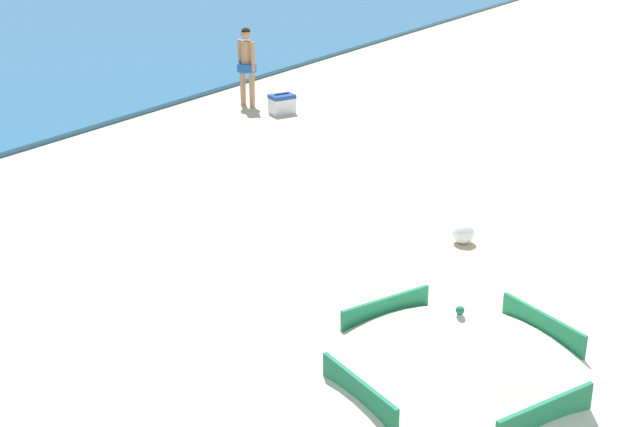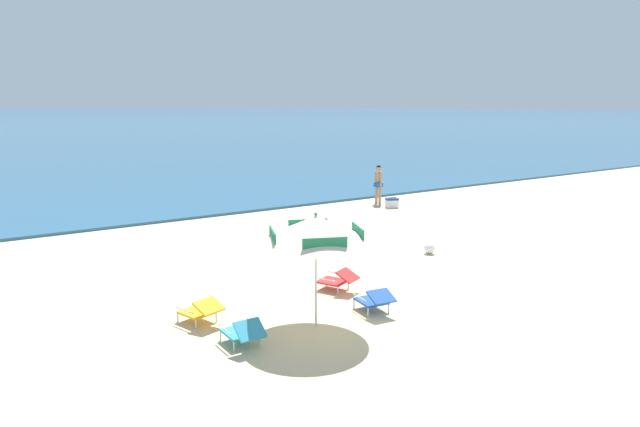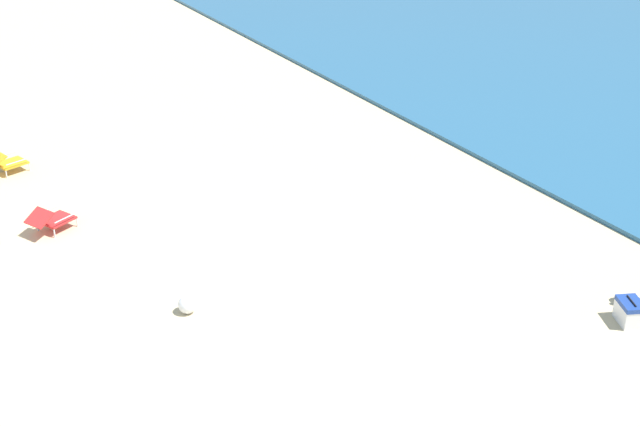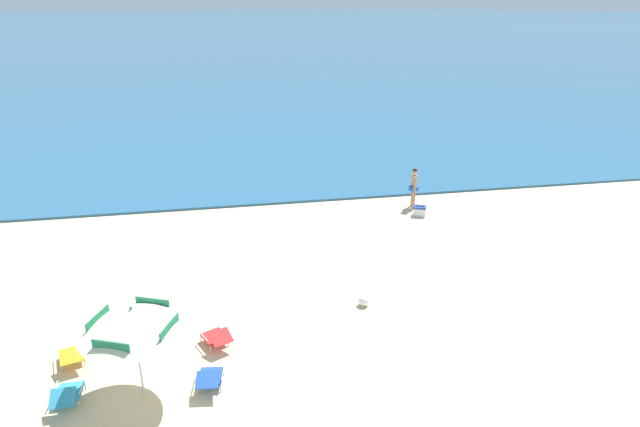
{
  "view_description": "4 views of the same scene",
  "coord_description": "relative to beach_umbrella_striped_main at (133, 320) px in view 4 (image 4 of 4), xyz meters",
  "views": [
    {
      "loc": [
        -8.5,
        -0.71,
        4.97
      ],
      "look_at": [
        0.4,
        5.47,
        0.66
      ],
      "focal_mm": 50.5,
      "sensor_mm": 36.0,
      "label": 1
    },
    {
      "loc": [
        -9.27,
        -6.88,
        4.17
      ],
      "look_at": [
        0.41,
        7.41,
        0.82
      ],
      "focal_mm": 31.48,
      "sensor_mm": 36.0,
      "label": 2
    },
    {
      "loc": [
        13.72,
        -0.22,
        8.06
      ],
      "look_at": [
        1.9,
        6.78,
        1.15
      ],
      "focal_mm": 49.21,
      "sensor_mm": 36.0,
      "label": 3
    },
    {
      "loc": [
        -1.61,
        -8.13,
        7.9
      ],
      "look_at": [
        1.4,
        7.74,
        1.43
      ],
      "focal_mm": 29.48,
      "sensor_mm": 36.0,
      "label": 4
    }
  ],
  "objects": [
    {
      "name": "lounge_chair_spare_folded",
      "position": [
        1.42,
        -0.04,
        -1.64
      ],
      "size": [
        0.65,
        0.94,
        0.51
      ],
      "color": "#1E4799",
      "rests_on": "ground"
    },
    {
      "name": "person_standing_near_shore",
      "position": [
        9.66,
        9.7,
        -0.95
      ],
      "size": [
        0.41,
        0.49,
        1.67
      ],
      "color": "tan",
      "rests_on": "ground"
    },
    {
      "name": "cooler_box",
      "position": [
        9.59,
        8.74,
        -1.71
      ],
      "size": [
        0.59,
        0.52,
        0.43
      ],
      "color": "white",
      "rests_on": "ground"
    },
    {
      "name": "beach_ball",
      "position": [
        5.64,
        2.63,
        -1.76
      ],
      "size": [
        0.31,
        0.31,
        0.31
      ],
      "primitive_type": "sphere",
      "color": "white",
      "rests_on": "ground"
    },
    {
      "name": "lounge_chair_facing_sea",
      "position": [
        -1.75,
        1.38,
        -1.64
      ],
      "size": [
        0.75,
        0.99,
        0.51
      ],
      "color": "gold",
      "rests_on": "ground"
    },
    {
      "name": "beach_umbrella_striped_main",
      "position": [
        0.0,
        0.0,
        0.0
      ],
      "size": [
        2.27,
        2.27,
        2.22
      ],
      "color": "silver",
      "rests_on": "ground"
    },
    {
      "name": "ground_plane",
      "position": [
        3.66,
        -1.53,
        -1.91
      ],
      "size": [
        800.0,
        800.0,
        0.0
      ],
      "primitive_type": "plane",
      "color": "#D1BA8E"
    },
    {
      "name": "lounge_chair_beside_umbrella",
      "position": [
        1.58,
        1.48,
        -1.64
      ],
      "size": [
        0.85,
        1.02,
        0.52
      ],
      "color": "red",
      "rests_on": "ground"
    },
    {
      "name": "lounge_chair_under_umbrella",
      "position": [
        -1.53,
        -0.0,
        -1.64
      ],
      "size": [
        0.59,
        0.91,
        0.53
      ],
      "color": "teal",
      "rests_on": "ground"
    },
    {
      "name": "ocean_water",
      "position": [
        3.66,
        411.04,
        -1.86
      ],
      "size": [
        800.0,
        800.0,
        0.1
      ],
      "primitive_type": "cube",
      "color": "#285B7F",
      "rests_on": "ground"
    }
  ]
}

